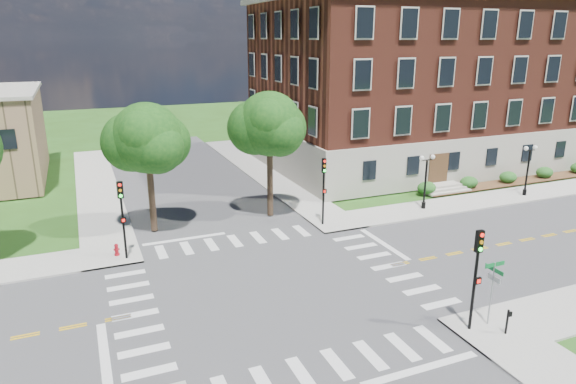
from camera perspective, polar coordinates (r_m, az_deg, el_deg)
name	(u,v)px	position (r m, az deg, el deg)	size (l,w,h in m)	color
ground	(274,288)	(27.94, -1.56, -10.66)	(160.00, 160.00, 0.00)	#274B15
road_ew	(274,288)	(27.94, -1.56, -10.65)	(90.00, 12.00, 0.01)	#3D3D3F
road_ns	(274,288)	(27.94, -1.56, -10.64)	(12.00, 90.00, 0.01)	#3D3D3F
sidewalk_ne	(371,184)	(47.28, 9.23, 0.85)	(34.00, 34.00, 0.12)	#9E9B93
crosswalk_east	(389,266)	(30.97, 11.11, -8.11)	(2.20, 10.20, 0.02)	silver
stop_bar_east	(384,244)	(34.08, 10.60, -5.71)	(0.40, 5.50, 0.00)	silver
main_building	(413,83)	(56.01, 13.73, 11.70)	(30.60, 22.40, 16.50)	#A7A294
shrub_row	(507,184)	(51.01, 23.17, 0.80)	(18.00, 2.00, 1.30)	#224918
tree_c	(147,139)	(34.98, -15.39, 5.75)	(4.67, 4.67, 8.79)	#312218
tree_d	(269,124)	(36.85, -2.08, 7.51)	(4.64, 4.64, 9.17)	#312218
traffic_signal_se	(477,267)	(24.26, 20.22, -7.87)	(0.33, 0.36, 4.80)	black
traffic_signal_ne	(324,183)	(35.75, 3.99, 1.03)	(0.38, 0.46, 4.80)	black
traffic_signal_nw	(122,210)	(31.59, -17.96, -1.92)	(0.36, 0.42, 4.80)	black
twin_lamp_west	(426,178)	(40.66, 15.05, 1.46)	(1.36, 0.36, 4.23)	black
twin_lamp_east	(528,167)	(47.10, 25.11, 2.50)	(1.36, 0.36, 4.23)	black
street_sign_pole	(493,281)	(25.34, 21.82, -9.16)	(1.10, 1.10, 3.10)	gray
push_button_post	(508,321)	(25.50, 23.21, -12.99)	(0.14, 0.21, 1.20)	black
fire_hydrant	(117,250)	(33.14, -18.50, -6.12)	(0.35, 0.35, 0.75)	maroon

